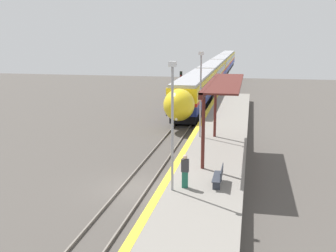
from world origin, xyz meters
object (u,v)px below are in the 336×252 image
railway_signal (181,84)px  lamppost_near (172,119)px  lamppost_mid (201,90)px  person_waiting (185,171)px  train (217,69)px  platform_bench (219,176)px

railway_signal → lamppost_near: size_ratio=0.64×
railway_signal → lamppost_mid: size_ratio=0.64×
person_waiting → railway_signal: (-5.28, 30.18, 0.62)m
train → platform_bench: train is taller
train → lamppost_near: (2.48, -54.34, 2.18)m
platform_bench → lamppost_near: size_ratio=0.29×
platform_bench → person_waiting: 1.79m
train → railway_signal: (-2.25, -23.70, 0.20)m
train → platform_bench: 53.42m
lamppost_mid → platform_bench: bearing=-77.5°
lamppost_near → lamppost_mid: size_ratio=1.00×
lamppost_mid → railway_signal: bearing=103.5°
train → railway_signal: railway_signal is taller
platform_bench → person_waiting: size_ratio=1.07×
lamppost_near → platform_bench: bearing=27.6°
train → platform_bench: bearing=-85.0°
train → lamppost_mid: lamppost_mid is taller
platform_bench → lamppost_near: lamppost_near is taller
platform_bench → lamppost_mid: lamppost_mid is taller
railway_signal → lamppost_mid: 20.44m
person_waiting → lamppost_near: bearing=-140.1°
railway_signal → person_waiting: bearing=-80.1°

